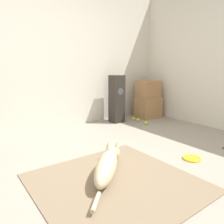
% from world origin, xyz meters
% --- Properties ---
extents(ground_plane, '(12.00, 12.00, 0.00)m').
position_xyz_m(ground_plane, '(0.00, 0.00, 0.00)').
color(ground_plane, '#9E9384').
extents(wall_back, '(8.00, 0.06, 2.55)m').
position_xyz_m(wall_back, '(0.00, 2.10, 1.27)').
color(wall_back, silver).
rests_on(wall_back, ground_plane).
extents(area_rug, '(1.47, 1.46, 0.01)m').
position_xyz_m(area_rug, '(-0.06, -0.11, 0.01)').
color(area_rug, '#847056').
rests_on(area_rug, ground_plane).
extents(dog, '(0.83, 0.83, 0.23)m').
position_xyz_m(dog, '(-0.03, 0.06, 0.12)').
color(dog, beige).
rests_on(dog, area_rug).
extents(frisbee, '(0.22, 0.22, 0.03)m').
position_xyz_m(frisbee, '(1.03, -0.22, 0.01)').
color(frisbee, yellow).
rests_on(frisbee, ground_plane).
extents(cardboard_box_lower, '(0.53, 0.37, 0.45)m').
position_xyz_m(cardboard_box_lower, '(2.20, 1.67, 0.22)').
color(cardboard_box_lower, '#A87A4C').
rests_on(cardboard_box_lower, ground_plane).
extents(cardboard_box_upper, '(0.47, 0.33, 0.36)m').
position_xyz_m(cardboard_box_upper, '(2.20, 1.68, 0.63)').
color(cardboard_box_upper, '#A87A4C').
rests_on(cardboard_box_upper, cardboard_box_lower).
extents(floor_speaker, '(0.24, 0.24, 0.94)m').
position_xyz_m(floor_speaker, '(1.40, 1.76, 0.47)').
color(floor_speaker, '#2D2823').
rests_on(floor_speaker, ground_plane).
extents(tennis_ball_by_boxes, '(0.07, 0.07, 0.07)m').
position_xyz_m(tennis_ball_by_boxes, '(1.73, 1.25, 0.03)').
color(tennis_ball_by_boxes, '#C6E033').
rests_on(tennis_ball_by_boxes, ground_plane).
extents(tennis_ball_near_speaker, '(0.07, 0.07, 0.07)m').
position_xyz_m(tennis_ball_near_speaker, '(1.77, 1.53, 0.03)').
color(tennis_ball_near_speaker, '#C6E033').
rests_on(tennis_ball_near_speaker, ground_plane).
extents(tennis_ball_loose_on_carpet, '(0.07, 0.07, 0.07)m').
position_xyz_m(tennis_ball_loose_on_carpet, '(1.77, 1.67, 0.03)').
color(tennis_ball_loose_on_carpet, '#C6E033').
rests_on(tennis_ball_loose_on_carpet, ground_plane).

